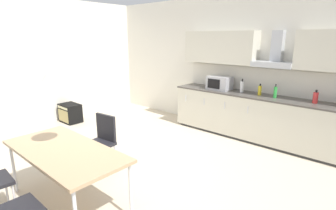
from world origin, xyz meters
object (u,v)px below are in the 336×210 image
Objects in this scene: pendant_lamp at (56,71)px; guitar_amp at (70,113)px; dining_table at (65,153)px; chair_near_right at (5,208)px; bottle_yellow at (260,90)px; bottle_red at (315,98)px; chair_far_left at (101,138)px; microwave at (220,83)px; bottle_green at (275,92)px; bottle_white at (242,87)px.

guitar_amp is at bearing 150.88° from pendant_lamp.
dining_table is 0.87m from chair_near_right.
bottle_yellow is 4.32m from guitar_amp.
bottle_red is 0.26× the size of chair_far_left.
bottle_green is (1.18, -0.02, -0.03)m from microwave.
chair_near_right is 4.14m from guitar_amp.
bottle_green reaches higher than chair_near_right.
bottle_white is (0.50, 0.03, -0.02)m from microwave.
bottle_yellow is at bearing 83.77° from chair_near_right.
pendant_lamp is at bearing -63.38° from chair_far_left.
chair_near_right is at bearing -108.35° from bottle_red.
chair_far_left is at bearing 116.32° from chair_near_right.
chair_far_left is (-0.39, 0.77, -0.15)m from dining_table.
pendant_lamp reaches higher than chair_far_left.
pendant_lamp is at bearing -97.56° from bottle_white.
chair_far_left is at bearing -97.45° from microwave.
bottle_white is 3.63m from pendant_lamp.
microwave is at bearing 178.83° from bottle_green.
bottle_green is 0.79× the size of pendant_lamp.
dining_table is at bearing -103.45° from bottle_yellow.
chair_far_left is at bearing -119.43° from bottle_green.
bottle_white reaches higher than bottle_red.
chair_far_left is 2.72× the size of pendant_lamp.
chair_near_right is at bearing -63.99° from pendant_lamp.
microwave is 1.90× the size of bottle_green.
guitar_amp is at bearing -151.16° from bottle_white.
bottle_green is 4.36m from chair_near_right.
bottle_yellow reaches higher than dining_table.
microwave is 3.58m from guitar_amp.
chair_near_right is 1.67× the size of guitar_amp.
chair_near_right reaches higher than dining_table.
bottle_green is at bearing -1.17° from microwave.
pendant_lamp is (-0.47, -3.55, 0.62)m from bottle_white.
bottle_white is at bearing 88.74° from chair_near_right.
bottle_red is 1.03× the size of bottle_yellow.
microwave is 2.11× the size of bottle_red.
bottle_green is 0.31m from bottle_yellow.
microwave is 3.57m from pendant_lamp.
pendant_lamp is at bearing -108.25° from bottle_green.
chair_far_left is (-0.36, -2.75, -0.51)m from microwave.
microwave is 0.55× the size of chair_near_right.
guitar_amp is 1.62× the size of pendant_lamp.
dining_table is at bearing -29.12° from guitar_amp.
chair_far_left is at bearing -107.12° from bottle_white.
bottle_white is 0.53× the size of guitar_amp.
bottle_green is 3.17m from chair_far_left.
bottle_white is 0.68m from bottle_green.
guitar_amp is (-3.81, -1.88, -0.78)m from bottle_yellow.
guitar_amp is (-4.12, -1.84, -0.79)m from bottle_green.
dining_table is 0.87m from chair_far_left.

